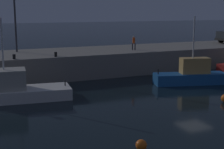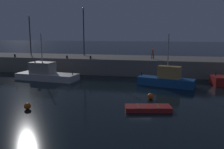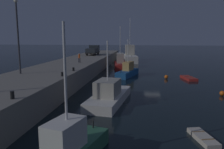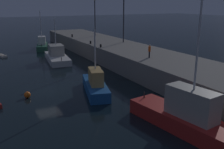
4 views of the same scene
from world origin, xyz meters
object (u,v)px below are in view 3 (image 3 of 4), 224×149
at_px(rowboat_white_mid, 203,138).
at_px(bollard_central, 62,74).
at_px(fishing_trawler_red, 130,56).
at_px(bollard_east, 73,69).
at_px(mooring_buoy_mid, 166,77).
at_px(utility_truck, 93,50).
at_px(lamp_post_east, 18,31).
at_px(fishing_trawler_green, 120,63).
at_px(fishing_boat_white, 128,71).
at_px(bollard_west, 12,95).
at_px(dockworker, 79,57).
at_px(mooring_buoy_near, 222,93).
at_px(dinghy_orange_near, 189,78).
at_px(fishing_boat_blue, 109,95).

xyz_separation_m(rowboat_white_mid, bollard_central, (8.82, 13.02, 2.59)).
relative_size(fishing_trawler_red, bollard_east, 26.04).
bearing_deg(rowboat_white_mid, mooring_buoy_mid, 0.75).
bearing_deg(utility_truck, fishing_trawler_red, -39.84).
relative_size(lamp_post_east, utility_truck, 1.54).
xyz_separation_m(fishing_trawler_green, lamp_post_east, (-25.16, 9.32, 6.41)).
xyz_separation_m(fishing_boat_white, fishing_trawler_green, (10.49, 2.43, 0.23)).
bearing_deg(fishing_boat_white, mooring_buoy_mid, -104.25).
relative_size(fishing_trawler_red, lamp_post_east, 1.42).
distance_m(bollard_west, bollard_east, 13.48).
relative_size(utility_truck, bollard_west, 10.17).
xyz_separation_m(fishing_boat_white, dockworker, (-2.10, 8.15, 2.56)).
distance_m(fishing_trawler_green, bollard_east, 22.62).
xyz_separation_m(fishing_boat_white, utility_truck, (14.77, 9.59, 2.81)).
xyz_separation_m(utility_truck, bollard_east, (-26.53, -3.46, -0.92)).
bearing_deg(mooring_buoy_mid, dockworker, 91.70).
distance_m(fishing_trawler_red, fishing_boat_white, 24.93).
height_order(fishing_boat_white, rowboat_white_mid, fishing_boat_white).
distance_m(mooring_buoy_near, utility_truck, 34.61).
distance_m(mooring_buoy_near, bollard_west, 22.71).
distance_m(dinghy_orange_near, utility_truck, 25.93).
bearing_deg(lamp_post_east, rowboat_white_mid, -117.98).
height_order(fishing_boat_white, bollard_east, fishing_boat_white).
xyz_separation_m(fishing_trawler_red, fishing_trawler_green, (-14.41, 1.29, -0.51)).
xyz_separation_m(fishing_trawler_red, dinghy_orange_near, (-26.59, -11.28, -1.42)).
bearing_deg(mooring_buoy_mid, fishing_boat_blue, 154.30).
height_order(mooring_buoy_near, utility_truck, utility_truck).
xyz_separation_m(utility_truck, bollard_central, (-30.50, -3.42, -0.93)).
relative_size(dockworker, bollard_west, 2.89).
height_order(fishing_trawler_green, mooring_buoy_near, fishing_trawler_green).
bearing_deg(lamp_post_east, dockworker, -16.00).
xyz_separation_m(utility_truck, dockworker, (-16.87, -1.45, -0.25)).
bearing_deg(fishing_trawler_green, utility_truck, 59.14).
bearing_deg(dinghy_orange_near, mooring_buoy_mid, 89.50).
distance_m(fishing_boat_white, bollard_west, 26.08).
height_order(fishing_boat_white, utility_truck, fishing_boat_white).
distance_m(fishing_trawler_green, mooring_buoy_mid, 15.12).
bearing_deg(fishing_trawler_red, bollard_central, 172.94).
bearing_deg(mooring_buoy_near, fishing_trawler_green, 32.66).
distance_m(fishing_trawler_red, lamp_post_east, 41.39).
xyz_separation_m(fishing_boat_blue, lamp_post_east, (2.13, 11.01, 6.65)).
bearing_deg(bollard_central, rowboat_white_mid, -124.12).
height_order(dinghy_orange_near, dockworker, dockworker).
xyz_separation_m(fishing_trawler_red, fishing_boat_blue, (-41.70, -0.40, -0.75)).
relative_size(mooring_buoy_near, bollard_central, 1.30).
distance_m(rowboat_white_mid, bollard_east, 18.41).
bearing_deg(dinghy_orange_near, fishing_trawler_green, 45.89).
bearing_deg(fishing_boat_blue, fishing_trawler_green, 3.54).
bearing_deg(bollard_central, dockworker, 8.24).
bearing_deg(mooring_buoy_near, fishing_boat_white, 44.92).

